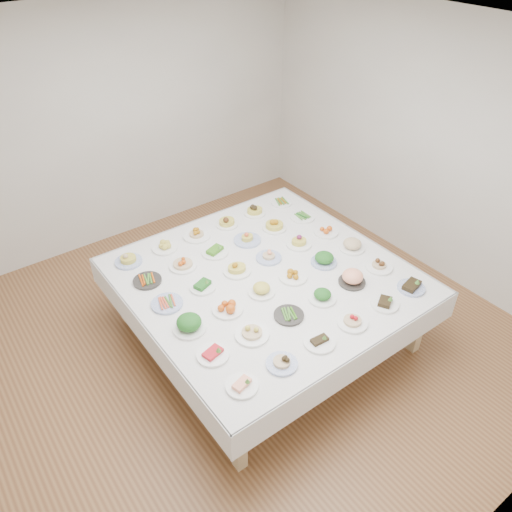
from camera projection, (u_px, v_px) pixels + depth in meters
room_envelope at (237, 173)px, 3.91m from camera, size 5.02×5.02×2.81m
display_table at (266, 280)px, 4.65m from camera, size 2.44×2.44×0.75m
dish_0 at (242, 384)px, 3.55m from camera, size 0.23×0.23×0.10m
dish_1 at (282, 360)px, 3.70m from camera, size 0.24×0.24×0.12m
dish_2 at (320, 340)px, 3.89m from camera, size 0.25×0.25×0.09m
dish_3 at (353, 319)px, 4.06m from camera, size 0.25×0.25×0.12m
dish_4 at (385, 301)px, 4.25m from camera, size 0.24×0.24×0.10m
dish_5 at (412, 285)px, 4.42m from camera, size 0.24×0.24×0.11m
dish_6 at (213, 352)px, 3.78m from camera, size 0.25×0.25×0.11m
dish_7 at (252, 329)px, 3.94m from camera, size 0.27×0.27×0.15m
dish_8 at (289, 314)px, 4.15m from camera, size 0.25×0.25×0.05m
dish_9 at (322, 295)px, 4.30m from camera, size 0.24×0.24×0.12m
dish_10 at (353, 277)px, 4.47m from camera, size 0.28×0.28×0.15m
dish_11 at (379, 263)px, 4.66m from camera, size 0.26×0.26×0.13m
dish_12 at (189, 322)px, 3.99m from camera, size 0.27×0.27×0.17m
dish_13 at (227, 305)px, 4.19m from camera, size 0.26×0.26×0.12m
dish_14 at (261, 288)px, 4.37m from camera, size 0.24×0.24×0.13m
dish_15 at (293, 273)px, 4.55m from camera, size 0.26×0.26×0.11m
dish_16 at (324, 257)px, 4.71m from camera, size 0.29×0.29×0.16m
dish_17 at (352, 243)px, 4.91m from camera, size 0.25×0.25×0.15m
dish_18 at (167, 302)px, 4.26m from camera, size 0.27×0.27×0.06m
dish_19 at (203, 285)px, 4.44m from camera, size 0.23×0.23×0.09m
dish_20 at (237, 266)px, 4.60m from camera, size 0.26×0.26×0.16m
dish_21 at (269, 255)px, 4.78m from camera, size 0.24×0.24×0.12m
dish_22 at (299, 240)px, 4.96m from camera, size 0.25×0.25×0.14m
dish_23 at (326, 230)px, 5.16m from camera, size 0.25×0.25×0.09m
dish_24 at (147, 280)px, 4.52m from camera, size 0.26×0.26×0.06m
dish_25 at (182, 261)px, 4.67m from camera, size 0.26×0.26×0.14m
dish_26 at (215, 250)px, 4.86m from camera, size 0.26×0.26×0.11m
dish_27 at (247, 236)px, 5.02m from camera, size 0.27×0.27×0.14m
dish_28 at (274, 223)px, 5.20m from camera, size 0.25×0.25×0.16m
dish_29 at (302, 216)px, 5.40m from camera, size 0.26×0.26×0.06m
dish_30 at (128, 258)px, 4.73m from camera, size 0.25×0.25×0.13m
dish_31 at (165, 245)px, 4.92m from camera, size 0.25×0.25×0.10m
dish_32 at (196, 231)px, 5.08m from camera, size 0.29×0.29×0.15m
dish_33 at (227, 220)px, 5.26m from camera, size 0.24×0.23×0.15m
dish_34 at (255, 209)px, 5.44m from camera, size 0.23×0.23×0.14m
dish_35 at (281, 202)px, 5.65m from camera, size 0.24×0.23×0.06m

